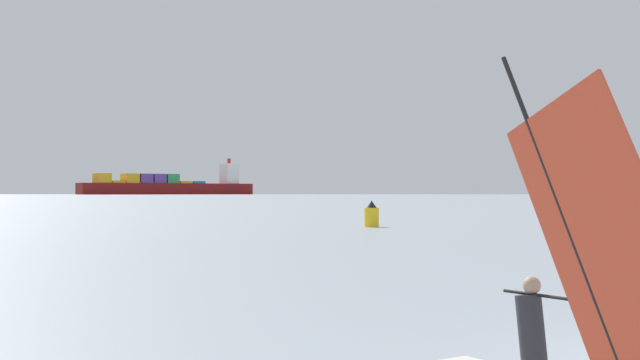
# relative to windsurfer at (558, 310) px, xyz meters

# --- Properties ---
(windsurfer) EXTENTS (2.90, 3.43, 4.34)m
(windsurfer) POSITION_rel_windsurfer_xyz_m (0.00, 0.00, 0.00)
(windsurfer) COLOR white
(windsurfer) RESTS_ON ground_plane
(cargo_ship) EXTENTS (176.82, 140.48, 41.89)m
(cargo_ship) POSITION_rel_windsurfer_xyz_m (-255.24, 881.93, 8.97)
(cargo_ship) COLOR maroon
(cargo_ship) RESTS_ON ground_plane
(distant_headland) EXTENTS (1246.66, 507.33, 27.65)m
(distant_headland) POSITION_rel_windsurfer_xyz_m (-367.35, 1418.02, 12.81)
(distant_headland) COLOR #4C564C
(distant_headland) RESTS_ON ground_plane
(channel_buoy) EXTENTS (1.02, 1.02, 1.83)m
(channel_buoy) POSITION_rel_windsurfer_xyz_m (-3.49, 46.65, -0.21)
(channel_buoy) COLOR yellow
(channel_buoy) RESTS_ON ground_plane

